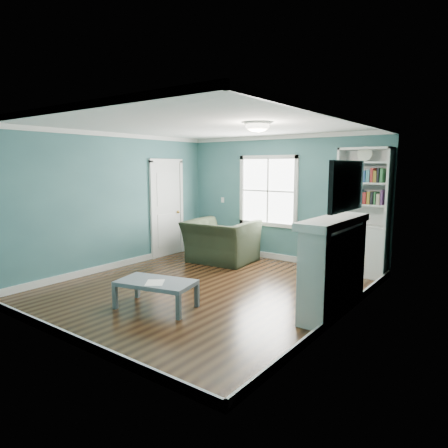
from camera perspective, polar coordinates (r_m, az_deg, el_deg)
The scene contains 13 objects.
floor at distance 6.61m, azimuth -2.68°, elevation -9.15°, with size 5.00×5.00×0.00m, color black.
room_walls at distance 6.31m, azimuth -2.78°, elevation 4.67°, with size 5.00×5.00×5.00m.
trim at distance 6.35m, azimuth -2.75°, elevation 1.56°, with size 4.50×5.00×2.60m.
window at distance 8.54m, azimuth 6.30°, elevation 4.70°, with size 1.40×0.06×1.50m.
bookshelf at distance 7.59m, azimuth 19.13°, elevation -0.16°, with size 0.90×0.35×2.31m.
fireplace at distance 5.59m, azimuth 15.49°, elevation -5.93°, with size 0.44×1.58×1.30m.
tv at distance 5.39m, azimuth 17.14°, elevation 5.22°, with size 0.06×1.10×0.65m, color black.
door at distance 8.88m, azimuth -8.14°, elevation 2.36°, with size 0.12×0.98×2.17m.
ceiling_fixture at distance 5.89m, azimuth 4.80°, elevation 13.82°, with size 0.38×0.38×0.15m.
light_switch at distance 9.22m, azimuth -0.19°, elevation 3.46°, with size 0.08×0.01×0.12m, color white.
recliner at distance 8.23m, azimuth -0.45°, elevation -1.48°, with size 1.33×0.86×1.16m, color black.
coffee_table at distance 5.72m, azimuth -9.70°, elevation -8.49°, with size 1.18×0.82×0.39m.
paper_sheet at distance 5.62m, azimuth -9.85°, elevation -8.25°, with size 0.24×0.30×0.00m, color white.
Camera 1 is at (3.99, -4.88, 1.98)m, focal length 32.00 mm.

